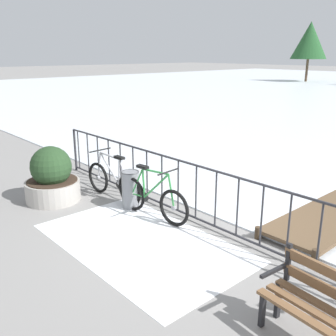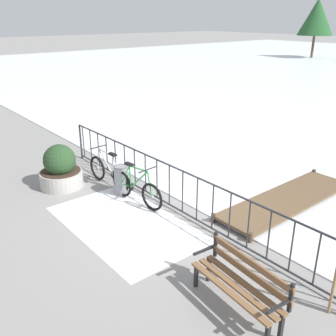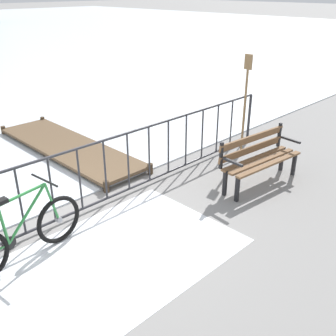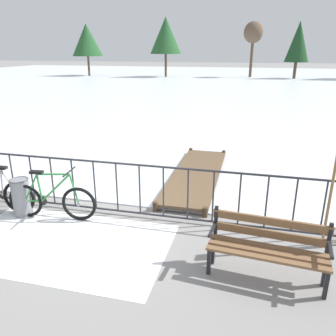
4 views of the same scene
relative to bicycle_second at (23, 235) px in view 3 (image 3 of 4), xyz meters
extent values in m
plane|color=gray|center=(0.90, 0.44, -0.37)|extent=(160.00, 160.00, 0.00)
cube|color=white|center=(0.64, -0.76, -0.36)|extent=(3.47, 2.05, 0.01)
cylinder|color=#2D2D33|center=(0.90, 0.44, 0.68)|extent=(9.00, 0.04, 0.04)
cylinder|color=#2D2D33|center=(0.90, 0.44, -0.29)|extent=(9.00, 0.04, 0.04)
cylinder|color=#2D2D33|center=(5.40, 0.44, 0.16)|extent=(0.06, 0.06, 1.05)
cylinder|color=#2D2D33|center=(0.22, 0.44, 0.20)|extent=(0.03, 0.03, 0.97)
cylinder|color=#2D2D33|center=(0.67, 0.44, 0.20)|extent=(0.03, 0.03, 0.97)
cylinder|color=#2D2D33|center=(1.13, 0.44, 0.20)|extent=(0.03, 0.03, 0.97)
cylinder|color=#2D2D33|center=(1.58, 0.44, 0.20)|extent=(0.03, 0.03, 0.97)
cylinder|color=#2D2D33|center=(2.04, 0.44, 0.20)|extent=(0.03, 0.03, 0.97)
cylinder|color=#2D2D33|center=(2.49, 0.44, 0.20)|extent=(0.03, 0.03, 0.97)
cylinder|color=#2D2D33|center=(2.95, 0.44, 0.20)|extent=(0.03, 0.03, 0.97)
cylinder|color=#2D2D33|center=(3.40, 0.44, 0.20)|extent=(0.03, 0.03, 0.97)
cylinder|color=#2D2D33|center=(3.86, 0.44, 0.20)|extent=(0.03, 0.03, 0.97)
cylinder|color=#2D2D33|center=(4.31, 0.44, 0.20)|extent=(0.03, 0.03, 0.97)
cylinder|color=#2D2D33|center=(4.77, 0.44, 0.20)|extent=(0.03, 0.03, 0.97)
cylinder|color=#2D2D33|center=(5.22, 0.44, 0.20)|extent=(0.03, 0.03, 0.97)
torus|color=black|center=(0.53, 0.06, -0.04)|extent=(0.66, 0.13, 0.66)
cylinder|color=gray|center=(0.53, 0.06, -0.04)|extent=(0.09, 0.07, 0.08)
cylinder|color=#2D843D|center=(-0.21, -0.02, 0.25)|extent=(0.08, 0.04, 0.53)
cylinder|color=#2D843D|center=(0.11, 0.01, 0.26)|extent=(0.61, 0.10, 0.59)
cylinder|color=#2D843D|center=(0.09, 0.01, 0.53)|extent=(0.63, 0.10, 0.07)
cylinder|color=#2D843D|center=(0.46, 0.05, 0.25)|extent=(0.16, 0.05, 0.59)
cylinder|color=black|center=(0.40, 0.04, 0.59)|extent=(0.08, 0.52, 0.03)
cylinder|color=black|center=(-0.18, -0.02, -0.02)|extent=(0.18, 0.04, 0.18)
cube|color=brown|center=(3.85, -0.76, 0.07)|extent=(1.60, 0.25, 0.04)
cube|color=brown|center=(3.84, -0.91, 0.07)|extent=(1.60, 0.25, 0.04)
cube|color=brown|center=(3.82, -1.06, 0.07)|extent=(1.60, 0.25, 0.04)
cube|color=brown|center=(3.86, -0.66, 0.21)|extent=(1.60, 0.21, 0.12)
cube|color=brown|center=(3.86, -0.66, 0.41)|extent=(1.60, 0.21, 0.12)
cube|color=black|center=(4.58, -1.12, -0.15)|extent=(0.06, 0.06, 0.44)
cube|color=black|center=(4.61, -0.85, -0.15)|extent=(0.06, 0.06, 0.44)
cube|color=black|center=(4.62, -0.74, 0.30)|extent=(0.05, 0.05, 0.45)
cube|color=black|center=(4.60, -0.98, 0.27)|extent=(0.08, 0.40, 0.04)
cube|color=black|center=(3.07, -0.97, -0.15)|extent=(0.06, 0.06, 0.44)
cube|color=black|center=(3.10, -0.71, -0.15)|extent=(0.06, 0.06, 0.44)
cube|color=black|center=(3.11, -0.59, 0.30)|extent=(0.05, 0.05, 0.45)
cube|color=black|center=(3.08, -0.84, 0.27)|extent=(0.08, 0.40, 0.04)
cylinder|color=#937047|center=(4.76, 0.15, 0.48)|extent=(0.04, 0.04, 1.70)
cube|color=#937047|center=(4.76, 0.15, 1.47)|extent=(0.03, 0.16, 0.28)
cube|color=brown|center=(2.28, 2.71, -0.25)|extent=(1.10, 3.93, 0.06)
cylinder|color=#433323|center=(1.79, 0.74, -0.27)|extent=(0.10, 0.10, 0.20)
cylinder|color=#433323|center=(2.78, 0.74, -0.27)|extent=(0.10, 0.10, 0.20)
cylinder|color=#433323|center=(1.79, 4.67, -0.27)|extent=(0.10, 0.10, 0.20)
cylinder|color=#433323|center=(2.78, 4.67, -0.27)|extent=(0.10, 0.10, 0.20)
camera|label=1|loc=(5.06, -4.12, 2.53)|focal=41.33mm
camera|label=2|loc=(6.68, -4.51, 3.74)|focal=40.57mm
camera|label=3|loc=(-1.55, -4.06, 2.75)|focal=41.89mm
camera|label=4|loc=(3.49, -5.05, 2.66)|focal=36.21mm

